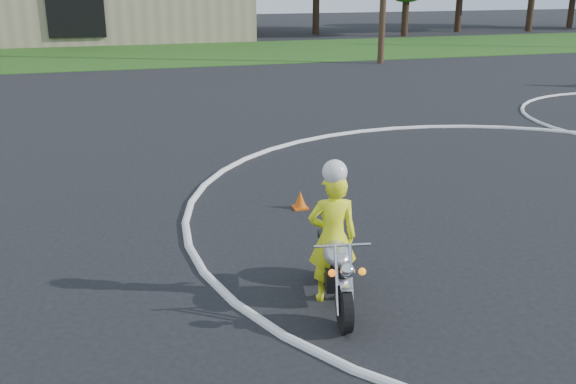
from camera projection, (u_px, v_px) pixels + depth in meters
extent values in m
cube|color=#1E4714|center=(242.00, 52.00, 32.65)|extent=(120.00, 10.00, 0.02)
torus|color=silver|center=(544.00, 207.00, 10.82)|extent=(12.12, 12.12, 0.12)
cylinder|color=black|center=(345.00, 308.00, 6.98)|extent=(0.20, 0.55, 0.54)
cylinder|color=black|center=(326.00, 260.00, 8.17)|extent=(0.20, 0.55, 0.54)
cube|color=black|center=(334.00, 274.00, 7.59)|extent=(0.33, 0.53, 0.27)
ellipsoid|color=silver|center=(337.00, 253.00, 7.31)|extent=(0.42, 0.62, 0.25)
cube|color=black|center=(330.00, 241.00, 7.75)|extent=(0.32, 0.57, 0.09)
cylinder|color=silver|center=(337.00, 280.00, 6.94)|extent=(0.09, 0.33, 0.73)
cylinder|color=#BABAC0|center=(351.00, 279.00, 6.96)|extent=(0.09, 0.33, 0.73)
cube|color=white|center=(346.00, 285.00, 6.87)|extent=(0.16, 0.22, 0.05)
cylinder|color=#BABAC0|center=(342.00, 245.00, 6.99)|extent=(0.63, 0.14, 0.03)
sphere|color=silver|center=(348.00, 271.00, 6.74)|extent=(0.16, 0.16, 0.16)
sphere|color=#FF660C|center=(332.00, 273.00, 6.75)|extent=(0.08, 0.08, 0.08)
sphere|color=orange|center=(362.00, 272.00, 6.78)|extent=(0.08, 0.08, 0.08)
cylinder|color=silver|center=(340.00, 267.00, 7.98)|extent=(0.20, 0.72, 0.07)
imported|color=#F2FB1A|center=(332.00, 238.00, 7.50)|extent=(0.64, 0.48, 1.60)
sphere|color=silver|center=(335.00, 172.00, 7.20)|extent=(0.29, 0.29, 0.29)
cone|color=#D5550B|center=(300.00, 200.00, 10.72)|extent=(0.22, 0.22, 0.30)
cube|color=#D5550B|center=(300.00, 207.00, 10.77)|extent=(0.24, 0.24, 0.03)
cube|color=black|center=(75.00, 9.00, 34.35)|extent=(3.00, 0.16, 3.00)
cylinder|color=#382619|center=(249.00, 12.00, 39.03)|extent=(0.44, 0.44, 3.24)
cylinder|color=#382619|center=(316.00, 3.00, 42.05)|extent=(0.44, 0.44, 3.96)
cylinder|color=#382619|center=(405.00, 13.00, 40.82)|extent=(0.44, 0.44, 2.88)
cylinder|color=#382619|center=(459.00, 5.00, 43.84)|extent=(0.44, 0.44, 3.60)
cylinder|color=#382619|center=(572.00, 5.00, 47.45)|extent=(0.44, 0.44, 3.24)
cylinder|color=#382619|center=(181.00, 15.00, 38.94)|extent=(0.44, 0.44, 2.88)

